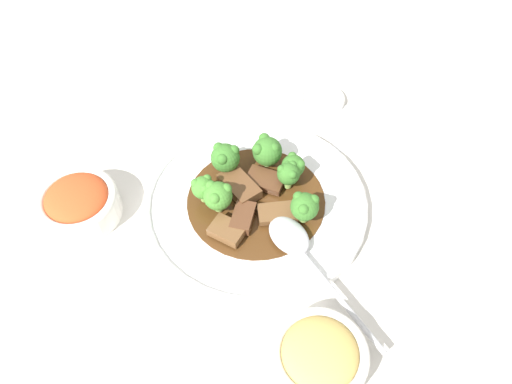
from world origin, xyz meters
The scene contains 19 objects.
ground_plane centered at (0.00, 0.00, 0.00)m, with size 4.00×4.00×0.00m, color silver.
main_plate centered at (0.00, 0.00, 0.01)m, with size 0.32×0.32×0.02m.
beef_strip_0 centered at (-0.03, 0.01, 0.02)m, with size 0.04×0.06×0.01m.
beef_strip_1 centered at (0.04, -0.01, 0.03)m, with size 0.05×0.03×0.01m.
beef_strip_2 centered at (-0.01, -0.03, 0.03)m, with size 0.07×0.07×0.02m.
beef_strip_3 centered at (0.02, 0.04, 0.02)m, with size 0.05×0.06×0.01m.
beef_strip_4 centered at (0.07, -0.02, 0.03)m, with size 0.04×0.05×0.01m.
broccoli_floret_0 centered at (0.02, 0.07, 0.05)m, with size 0.04×0.04×0.05m.
broccoli_floret_1 centered at (0.02, -0.07, 0.05)m, with size 0.03×0.03×0.04m.
broccoli_floret_2 centered at (-0.07, 0.00, 0.05)m, with size 0.04×0.04×0.05m.
broccoli_floret_3 centered at (-0.04, -0.06, 0.05)m, with size 0.04×0.04×0.05m.
broccoli_floret_4 centered at (-0.03, 0.04, 0.05)m, with size 0.03×0.03×0.04m.
broccoli_floret_5 centered at (-0.05, 0.04, 0.04)m, with size 0.03×0.03×0.04m.
broccoli_floret_6 centered at (0.03, -0.05, 0.05)m, with size 0.04×0.04×0.05m.
serving_spoon centered at (0.07, 0.07, 0.03)m, with size 0.17×0.18×0.01m.
side_bowl_kimchi centered at (0.07, -0.24, 0.03)m, with size 0.11×0.11×0.05m.
side_bowl_appetizer centered at (0.21, 0.12, 0.03)m, with size 0.11×0.11×0.06m.
sauce_dish centered at (-0.24, 0.06, 0.01)m, with size 0.08×0.08×0.01m.
paper_napkin centered at (-0.19, 0.13, 0.00)m, with size 0.12×0.09×0.01m.
Camera 1 is at (0.41, 0.10, 0.58)m, focal length 35.00 mm.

